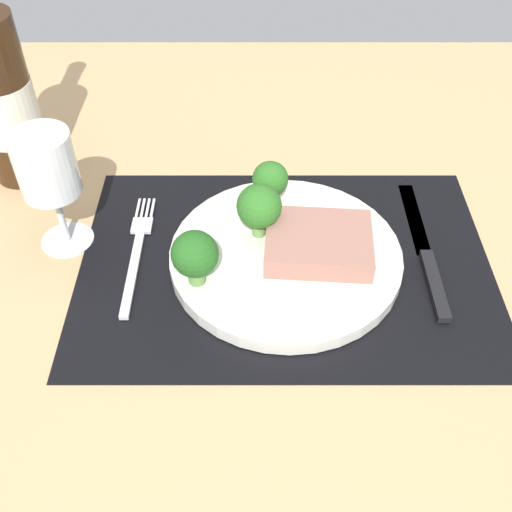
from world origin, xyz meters
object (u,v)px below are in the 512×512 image
object	(u,v)px
plate	(284,257)
wine_glass	(45,172)
steak	(317,241)
knife	(425,256)
fork	(135,252)
wine_bottle	(0,99)

from	to	relation	value
plate	wine_glass	world-z (taller)	wine_glass
steak	wine_glass	distance (cm)	30.02
steak	knife	xyz separation A→B (cm)	(12.45, 0.26, -2.58)
plate	fork	bearing A→B (deg)	175.20
wine_bottle	wine_glass	bearing A→B (deg)	-57.64
steak	knife	size ratio (longest dim) A/B	0.50
wine_bottle	wine_glass	size ratio (longest dim) A/B	2.16
knife	plate	bearing A→B (deg)	-176.25
fork	wine_glass	distance (cm)	13.02
steak	fork	world-z (taller)	steak
wine_glass	plate	bearing A→B (deg)	-8.55
wine_bottle	plate	bearing A→B (deg)	-26.75
steak	fork	bearing A→B (deg)	176.78
fork	knife	distance (cm)	32.93
plate	fork	world-z (taller)	plate
fork	wine_bottle	xyz separation A→B (cm)	(-16.91, 15.64, 10.52)
plate	knife	world-z (taller)	plate
fork	wine_glass	xyz separation A→B (cm)	(-8.53, 2.40, 9.53)
knife	fork	bearing A→B (deg)	-179.70
wine_bottle	wine_glass	xyz separation A→B (cm)	(8.38, -13.23, -0.98)
plate	steak	distance (cm)	4.12
knife	wine_bottle	size ratio (longest dim) A/B	0.73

